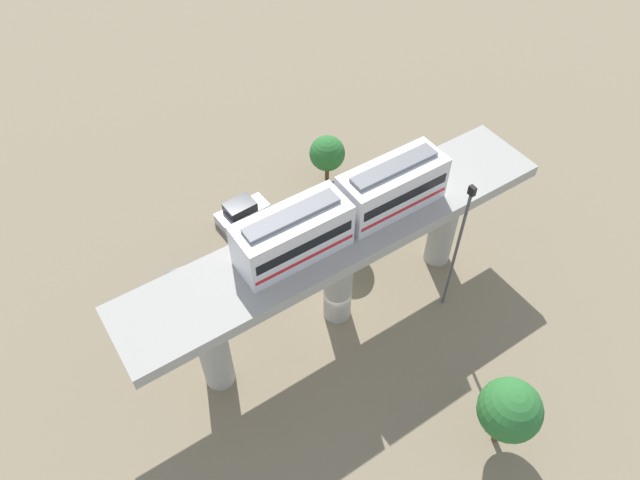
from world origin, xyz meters
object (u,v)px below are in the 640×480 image
train (344,210)px  parked_car_blue (187,283)px  tree_far_corner (510,410)px  tree_mid_lot (343,214)px  tree_near_viaduct (327,153)px  signal_post (458,245)px  parked_car_silver (242,212)px

train → parked_car_blue: train is taller
parked_car_blue → tree_far_corner: tree_far_corner is taller
parked_car_blue → tree_mid_lot: size_ratio=0.81×
tree_near_viaduct → signal_post: 15.52m
tree_mid_lot → signal_post: bearing=-159.6°
train → tree_mid_lot: bearing=-36.1°
train → tree_near_viaduct: bearing=-30.2°
train → tree_near_viaduct: (11.75, -6.85, -7.39)m
tree_near_viaduct → tree_mid_lot: 7.78m
train → signal_post: 8.40m
signal_post → parked_car_blue: bearing=53.0°
tree_far_corner → parked_car_silver: bearing=8.8°
train → signal_post: bearing=-117.5°
parked_car_blue → signal_post: (-10.97, -14.55, 5.43)m
tree_mid_lot → tree_far_corner: 17.54m
parked_car_silver → parked_car_blue: same height
train → signal_post: train is taller
train → tree_far_corner: size_ratio=2.34×
tree_mid_lot → signal_post: signal_post is taller
parked_car_silver → signal_post: 17.82m
train → parked_car_silver: size_ratio=3.16×
parked_car_blue → train: bearing=-123.0°
tree_near_viaduct → tree_mid_lot: size_ratio=0.79×
tree_near_viaduct → train: bearing=149.8°
parked_car_silver → tree_near_viaduct: 8.47m
tree_far_corner → signal_post: bearing=-23.9°
train → parked_car_silver: bearing=6.7°
parked_car_silver → tree_mid_lot: tree_mid_lot is taller
tree_far_corner → parked_car_blue: bearing=27.2°
tree_far_corner → signal_post: (9.33, -4.13, 2.19)m
train → tree_far_corner: (-12.73, -2.41, -6.22)m
parked_car_blue → tree_mid_lot: tree_mid_lot is taller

